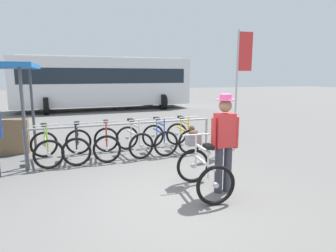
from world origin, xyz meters
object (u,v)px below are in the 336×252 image
at_px(person_with_featured_bike, 224,139).
at_px(racked_bike_white, 134,140).
at_px(racked_bike_lime, 46,148).
at_px(racked_bike_yellow, 183,136).
at_px(racked_bike_red, 107,143).
at_px(featured_bicycle, 201,164).
at_px(bus_distant, 105,80).
at_px(banner_flag, 242,68).
at_px(racked_bike_black, 77,145).
at_px(racked_bike_blue, 159,138).

bearing_deg(person_with_featured_bike, racked_bike_white, 110.64).
relative_size(racked_bike_lime, racked_bike_yellow, 1.06).
height_order(racked_bike_red, person_with_featured_bike, person_with_featured_bike).
distance_m(racked_bike_red, racked_bike_white, 0.70).
bearing_deg(racked_bike_white, racked_bike_yellow, 4.21).
xyz_separation_m(featured_bicycle, person_with_featured_bike, (0.35, -0.18, 0.46)).
bearing_deg(person_with_featured_bike, racked_bike_red, 122.27).
distance_m(bus_distant, banner_flag, 11.07).
bearing_deg(racked_bike_black, racked_bike_white, 4.21).
relative_size(racked_bike_lime, bus_distant, 0.12).
bearing_deg(racked_bike_red, racked_bike_blue, 4.21).
height_order(racked_bike_yellow, featured_bicycle, featured_bicycle).
relative_size(racked_bike_black, racked_bike_blue, 0.96).
distance_m(racked_bike_yellow, banner_flag, 2.41).
relative_size(racked_bike_yellow, bus_distant, 0.11).
xyz_separation_m(racked_bike_black, racked_bike_yellow, (2.79, 0.21, 0.00)).
bearing_deg(featured_bicycle, bus_distant, 92.85).
xyz_separation_m(racked_bike_white, person_with_featured_bike, (1.08, -2.87, 0.58)).
distance_m(racked_bike_black, featured_bicycle, 3.35).
relative_size(racked_bike_black, bus_distant, 0.11).
distance_m(racked_bike_lime, racked_bike_yellow, 3.50).
xyz_separation_m(racked_bike_lime, person_with_featured_bike, (3.18, -2.72, 0.58)).
bearing_deg(racked_bike_black, racked_bike_lime, -175.79).
height_order(racked_bike_yellow, banner_flag, banner_flag).
bearing_deg(racked_bike_blue, racked_bike_white, -175.79).
bearing_deg(racked_bike_lime, racked_bike_white, 4.21).
bearing_deg(banner_flag, racked_bike_red, 174.89).
height_order(racked_bike_white, bus_distant, bus_distant).
height_order(racked_bike_white, racked_bike_blue, same).
distance_m(racked_bike_lime, racked_bike_black, 0.70).
relative_size(featured_bicycle, bus_distant, 0.12).
height_order(racked_bike_blue, banner_flag, banner_flag).
relative_size(racked_bike_black, banner_flag, 0.35).
relative_size(racked_bike_red, featured_bicycle, 0.95).
distance_m(racked_bike_white, featured_bicycle, 2.79).
relative_size(racked_bike_black, racked_bike_yellow, 0.99).
distance_m(racked_bike_red, racked_bike_yellow, 2.10).
bearing_deg(racked_bike_lime, person_with_featured_bike, -40.54).
distance_m(racked_bike_red, person_with_featured_bike, 3.38).
relative_size(racked_bike_lime, person_with_featured_bike, 0.69).
xyz_separation_m(bus_distant, banner_flag, (2.77, -10.71, 0.49)).
distance_m(racked_bike_white, banner_flag, 3.43).
relative_size(racked_bike_red, racked_bike_white, 0.95).
bearing_deg(racked_bike_yellow, racked_bike_lime, -175.79).
bearing_deg(racked_bike_red, featured_bicycle, -61.46).
height_order(racked_bike_red, racked_bike_yellow, same).
xyz_separation_m(racked_bike_yellow, bus_distant, (-1.31, 10.24, 1.37)).
height_order(racked_bike_black, racked_bike_blue, same).
relative_size(racked_bike_blue, bus_distant, 0.11).
bearing_deg(banner_flag, racked_bike_white, 172.63).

